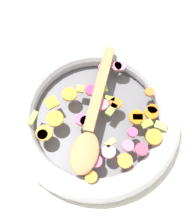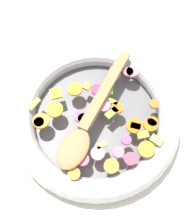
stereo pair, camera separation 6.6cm
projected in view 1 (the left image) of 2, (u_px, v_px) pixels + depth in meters
The scene contains 4 objects.
ground_plane at pixel (96, 121), 0.71m from camera, with size 4.00×4.00×0.00m, color silver.
skillet at pixel (96, 117), 0.69m from camera, with size 0.37×0.37×0.05m.
chopped_vegetables at pixel (104, 119), 0.65m from camera, with size 0.29×0.29×0.01m.
wooden_spoon at pixel (93, 121), 0.64m from camera, with size 0.30×0.06×0.01m.
Camera 1 is at (0.27, 0.04, 0.65)m, focal length 50.00 mm.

